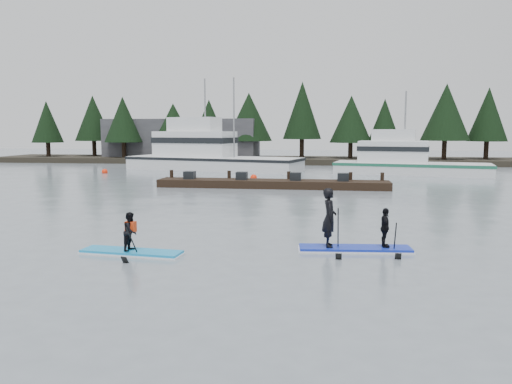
# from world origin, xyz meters

# --- Properties ---
(ground) EXTENTS (160.00, 160.00, 0.00)m
(ground) POSITION_xyz_m (0.00, 0.00, 0.00)
(ground) COLOR slate
(ground) RESTS_ON ground
(far_shore) EXTENTS (70.00, 8.00, 0.60)m
(far_shore) POSITION_xyz_m (0.00, 42.00, 0.30)
(far_shore) COLOR #2D281E
(far_shore) RESTS_ON ground
(treeline) EXTENTS (60.00, 4.00, 8.00)m
(treeline) POSITION_xyz_m (0.00, 42.00, 0.00)
(treeline) COLOR black
(treeline) RESTS_ON ground
(waterfront_building) EXTENTS (18.00, 6.00, 5.00)m
(waterfront_building) POSITION_xyz_m (-14.00, 44.00, 2.50)
(waterfront_building) COLOR #4C4C51
(waterfront_building) RESTS_ON ground
(fishing_boat_large) EXTENTS (17.08, 8.62, 9.42)m
(fishing_boat_large) POSITION_xyz_m (-7.89, 31.25, 0.71)
(fishing_boat_large) COLOR silver
(fishing_boat_large) RESTS_ON ground
(fishing_boat_medium) EXTENTS (13.01, 6.03, 7.74)m
(fishing_boat_medium) POSITION_xyz_m (9.80, 28.59, 0.53)
(fishing_boat_medium) COLOR silver
(fishing_boat_medium) RESTS_ON ground
(floating_dock) EXTENTS (14.92, 2.18, 0.50)m
(floating_dock) POSITION_xyz_m (-0.44, 17.21, 0.25)
(floating_dock) COLOR black
(floating_dock) RESTS_ON ground
(buoy_b) EXTENTS (0.51, 0.51, 0.51)m
(buoy_b) POSITION_xyz_m (-2.36, 22.27, 0.00)
(buoy_b) COLOR #FF2C0C
(buoy_b) RESTS_ON ground
(buoy_a) EXTENTS (0.50, 0.50, 0.50)m
(buoy_a) POSITION_xyz_m (-15.83, 26.00, 0.00)
(buoy_a) COLOR #FF2C0C
(buoy_a) RESTS_ON ground
(buoy_c) EXTENTS (0.64, 0.64, 0.64)m
(buoy_c) POSITION_xyz_m (11.66, 27.17, 0.00)
(buoy_c) COLOR #FF2C0C
(buoy_c) RESTS_ON ground
(paddleboard_solo) EXTENTS (3.14, 1.21, 1.77)m
(paddleboard_solo) POSITION_xyz_m (-2.87, -0.69, 0.40)
(paddleboard_solo) COLOR #168DCE
(paddleboard_solo) RESTS_ON ground
(paddleboard_duo) EXTENTS (3.46, 1.30, 2.41)m
(paddleboard_duo) POSITION_xyz_m (3.63, 0.62, 0.67)
(paddleboard_duo) COLOR #1329B2
(paddleboard_duo) RESTS_ON ground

